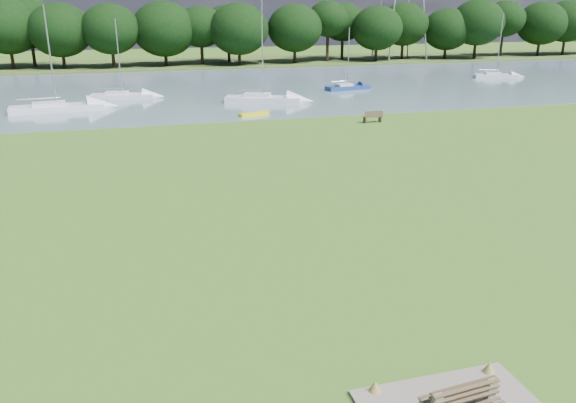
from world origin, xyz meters
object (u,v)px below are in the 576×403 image
object	(u,v)px
riverbank_bench	(373,117)
sailboat_4	(121,94)
sailboat_0	(496,74)
sailboat_1	(262,97)
sailboat_2	(56,106)
kayak	(254,114)
sailboat_5	(347,86)

from	to	relation	value
riverbank_bench	sailboat_4	world-z (taller)	sailboat_4
sailboat_0	sailboat_1	xyz separation A→B (m)	(-34.09, -11.04, 0.07)
sailboat_2	kayak	bearing A→B (deg)	-28.14
sailboat_1	kayak	bearing A→B (deg)	-88.32
sailboat_0	sailboat_2	bearing A→B (deg)	-149.02
kayak	sailboat_5	size ratio (longest dim) A/B	0.41
kayak	sailboat_0	size ratio (longest dim) A/B	0.33
riverbank_bench	sailboat_1	xyz separation A→B (m)	(-6.33, 12.22, 0.07)
kayak	sailboat_4	size ratio (longest dim) A/B	0.35
kayak	sailboat_0	world-z (taller)	sailboat_0
riverbank_bench	sailboat_2	bearing A→B (deg)	152.31
sailboat_0	kayak	bearing A→B (deg)	-134.54
sailboat_0	sailboat_5	world-z (taller)	sailboat_0
sailboat_1	sailboat_4	world-z (taller)	sailboat_1
riverbank_bench	sailboat_5	xyz separation A→B (m)	(4.82, 18.03, -0.02)
sailboat_0	sailboat_4	bearing A→B (deg)	-154.62
kayak	sailboat_2	distance (m)	17.98
sailboat_2	riverbank_bench	bearing A→B (deg)	-31.56
sailboat_4	kayak	bearing A→B (deg)	-40.18
sailboat_4	sailboat_5	world-z (taller)	sailboat_4
riverbank_bench	kayak	xyz separation A→B (m)	(-8.65, 5.43, -0.30)
riverbank_bench	sailboat_0	size ratio (longest dim) A/B	0.20
sailboat_2	sailboat_5	distance (m)	30.59
sailboat_1	sailboat_0	bearing A→B (deg)	38.51
sailboat_0	sailboat_1	size ratio (longest dim) A/B	0.81
sailboat_1	sailboat_2	xyz separation A→B (m)	(-18.90, 0.15, -0.03)
kayak	sailboat_1	bearing A→B (deg)	53.47
sailboat_4	sailboat_5	distance (m)	24.39
sailboat_1	sailboat_2	world-z (taller)	sailboat_1
sailboat_1	sailboat_5	world-z (taller)	sailboat_1
riverbank_bench	sailboat_1	world-z (taller)	sailboat_1
sailboat_2	sailboat_4	bearing A→B (deg)	40.74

